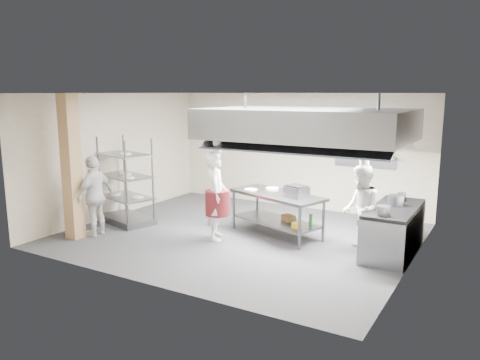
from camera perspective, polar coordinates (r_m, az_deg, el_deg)
The scene contains 23 objects.
floor at distance 10.11m, azimuth -0.01°, elevation -6.72°, with size 7.00×7.00×0.00m, color #37373A.
ceiling at distance 9.65m, azimuth -0.01°, elevation 10.54°, with size 7.00×7.00×0.00m, color silver.
wall_back at distance 12.43m, azimuth 6.99°, elevation 3.55°, with size 7.00×7.00×0.00m, color #AFA18B.
wall_left at distance 11.90m, azimuth -14.74°, elevation 2.97°, with size 6.00×6.00×0.00m, color #AFA18B.
wall_right at distance 8.58m, azimuth 20.62°, elevation -0.23°, with size 6.00×6.00×0.00m, color #AFA18B.
column at distance 10.20m, azimuth -19.86°, elevation 1.45°, with size 0.30×0.30×3.00m, color tan.
exhaust_hood at distance 9.45m, azimuth 8.10°, elevation 6.79°, with size 4.00×2.50×0.60m, color gray.
hood_strip_a at distance 9.85m, azimuth 3.19°, elevation 5.17°, with size 1.60×0.12×0.04m, color white.
hood_strip_b at distance 9.18m, azimuth 13.27°, elevation 4.50°, with size 1.60×0.12×0.04m, color white.
wall_shelf at distance 11.69m, azimuth 14.82°, elevation 2.83°, with size 1.50×0.28×0.04m, color gray.
island at distance 10.05m, azimuth 4.46°, elevation -4.16°, with size 2.12×0.88×0.91m, color gray, non-canonical shape.
island_worktop at distance 9.95m, azimuth 4.50°, elevation -1.79°, with size 2.12×0.88×0.06m, color gray.
island_undershelf at distance 10.09m, azimuth 4.45°, elevation -5.01°, with size 1.95×0.80×0.04m, color slate.
pass_rack at distance 11.16m, azimuth -13.79°, elevation -0.07°, with size 1.34×0.78×2.00m, color gray, non-canonical shape.
cooking_range at distance 9.38m, azimuth 18.18°, elevation -5.98°, with size 0.80×2.00×0.84m, color slate.
range_top at distance 9.26m, azimuth 18.35°, elevation -3.31°, with size 0.78×1.96×0.06m, color black.
chef_head at distance 9.64m, azimuth -2.94°, elevation -1.95°, with size 0.67×0.44×1.84m, color silver.
chef_line at distance 9.10m, azimuth 14.51°, elevation -3.49°, with size 0.82×0.64×1.70m, color silver.
chef_plating at distance 10.40m, azimuth -17.25°, elevation -1.84°, with size 1.00×0.42×1.71m, color white.
griddle at distance 9.63m, azimuth 6.90°, elevation -1.42°, with size 0.44×0.34×0.22m, color slate.
wicker_basket at distance 10.05m, azimuth 5.94°, elevation -4.62°, with size 0.29×0.20×0.13m, color brown.
stockpot at distance 9.35m, azimuth 18.47°, elevation -2.37°, with size 0.29×0.29×0.20m, color gray.
plate_stack at distance 11.23m, azimuth -13.71°, elevation -1.89°, with size 0.28×0.28×0.05m, color white.
Camera 1 is at (4.86, -8.33, 3.02)m, focal length 35.00 mm.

